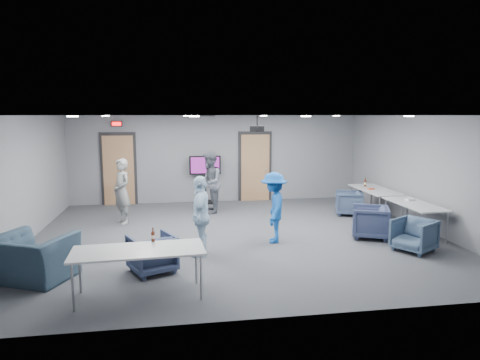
{
  "coord_description": "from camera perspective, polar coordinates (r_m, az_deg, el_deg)",
  "views": [
    {
      "loc": [
        -1.39,
        -9.28,
        2.71
      ],
      "look_at": [
        0.17,
        0.49,
        1.2
      ],
      "focal_mm": 32.0,
      "sensor_mm": 36.0,
      "label": 1
    }
  ],
  "objects": [
    {
      "name": "floor",
      "position": [
        9.76,
        -0.51,
        -7.44
      ],
      "size": [
        9.0,
        9.0,
        0.0
      ],
      "primitive_type": "plane",
      "color": "#3C3F45",
      "rests_on": "ground"
    },
    {
      "name": "ceiling",
      "position": [
        9.38,
        -0.53,
        8.62
      ],
      "size": [
        9.0,
        9.0,
        0.0
      ],
      "primitive_type": "plane",
      "rotation": [
        3.14,
        0.0,
        0.0
      ],
      "color": "silver",
      "rests_on": "wall_back"
    },
    {
      "name": "wall_back",
      "position": [
        13.42,
        -3.05,
        2.84
      ],
      "size": [
        9.0,
        0.02,
        2.7
      ],
      "primitive_type": "cube",
      "color": "gray",
      "rests_on": "floor"
    },
    {
      "name": "wall_front",
      "position": [
        5.62,
        5.55,
        -5.34
      ],
      "size": [
        9.0,
        0.02,
        2.7
      ],
      "primitive_type": "cube",
      "color": "gray",
      "rests_on": "floor"
    },
    {
      "name": "wall_left",
      "position": [
        9.88,
        -27.3,
        -0.2
      ],
      "size": [
        0.02,
        8.0,
        2.7
      ],
      "primitive_type": "cube",
      "color": "gray",
      "rests_on": "floor"
    },
    {
      "name": "wall_right",
      "position": [
        11.07,
        23.19,
        0.92
      ],
      "size": [
        0.02,
        8.0,
        2.7
      ],
      "primitive_type": "cube",
      "color": "gray",
      "rests_on": "floor"
    },
    {
      "name": "door_left",
      "position": [
        13.43,
        -15.86,
        1.32
      ],
      "size": [
        1.06,
        0.17,
        2.24
      ],
      "color": "black",
      "rests_on": "wall_back"
    },
    {
      "name": "door_right",
      "position": [
        13.58,
        2.02,
        1.72
      ],
      "size": [
        1.06,
        0.17,
        2.24
      ],
      "color": "black",
      "rests_on": "wall_back"
    },
    {
      "name": "exit_sign",
      "position": [
        13.31,
        -16.12,
        7.22
      ],
      "size": [
        0.32,
        0.08,
        0.16
      ],
      "color": "black",
      "rests_on": "wall_back"
    },
    {
      "name": "hvac_diffuser",
      "position": [
        12.11,
        -4.88,
        8.53
      ],
      "size": [
        0.6,
        0.6,
        0.03
      ],
      "primitive_type": "cube",
      "color": "black",
      "rests_on": "ceiling"
    },
    {
      "name": "downlights",
      "position": [
        9.38,
        -0.53,
        8.53
      ],
      "size": [
        6.18,
        3.78,
        0.02
      ],
      "color": "white",
      "rests_on": "ceiling"
    },
    {
      "name": "person_a",
      "position": [
        11.09,
        -15.47,
        -1.46
      ],
      "size": [
        0.66,
        0.71,
        1.64
      ],
      "primitive_type": "imported",
      "rotation": [
        0.0,
        0.0,
        -0.96
      ],
      "color": "gray",
      "rests_on": "floor"
    },
    {
      "name": "person_b",
      "position": [
        11.85,
        -4.09,
        -0.36
      ],
      "size": [
        0.71,
        0.88,
        1.71
      ],
      "primitive_type": "imported",
      "rotation": [
        0.0,
        0.0,
        -1.65
      ],
      "color": "slate",
      "rests_on": "floor"
    },
    {
      "name": "person_c",
      "position": [
        8.32,
        -5.24,
        -4.76
      ],
      "size": [
        0.54,
        0.97,
        1.56
      ],
      "primitive_type": "imported",
      "rotation": [
        0.0,
        0.0,
        -1.76
      ],
      "color": "#C6E6FF",
      "rests_on": "floor"
    },
    {
      "name": "person_d",
      "position": [
        9.15,
        4.5,
        -3.67
      ],
      "size": [
        0.78,
        1.09,
        1.51
      ],
      "primitive_type": "imported",
      "rotation": [
        0.0,
        0.0,
        -1.82
      ],
      "color": "#1A55AD",
      "rests_on": "floor"
    },
    {
      "name": "chair_right_a",
      "position": [
        12.07,
        14.3,
        -2.98
      ],
      "size": [
        0.91,
        0.9,
        0.65
      ],
      "primitive_type": "imported",
      "rotation": [
        0.0,
        0.0,
        -1.91
      ],
      "color": "#3A4964",
      "rests_on": "floor"
    },
    {
      "name": "chair_right_b",
      "position": [
        9.96,
        16.95,
        -5.37
      ],
      "size": [
        1.02,
        1.01,
        0.71
      ],
      "primitive_type": "imported",
      "rotation": [
        0.0,
        0.0,
        -1.98
      ],
      "color": "#353E5C",
      "rests_on": "floor"
    },
    {
      "name": "chair_right_c",
      "position": [
        9.29,
        22.18,
        -6.83
      ],
      "size": [
        0.98,
        0.98,
        0.66
      ],
      "primitive_type": "imported",
      "rotation": [
        0.0,
        0.0,
        -1.03
      ],
      "color": "#3D5169",
      "rests_on": "floor"
    },
    {
      "name": "chair_front_a",
      "position": [
        7.66,
        -11.66,
        -9.57
      ],
      "size": [
        0.95,
        0.96,
        0.67
      ],
      "primitive_type": "imported",
      "rotation": [
        0.0,
        0.0,
        3.57
      ],
      "color": "#384361",
      "rests_on": "floor"
    },
    {
      "name": "chair_front_b",
      "position": [
        7.91,
        -25.92,
        -9.33
      ],
      "size": [
        1.49,
        1.42,
        0.76
      ],
      "primitive_type": "imported",
      "rotation": [
        0.0,
        0.0,
        2.72
      ],
      "color": "#324556",
      "rests_on": "floor"
    },
    {
      "name": "table_right_a",
      "position": [
        12.07,
        17.62,
        -1.38
      ],
      "size": [
        0.78,
        1.88,
        0.73
      ],
      "rotation": [
        0.0,
        0.0,
        1.57
      ],
      "color": "#BABDC0",
      "rests_on": "floor"
    },
    {
      "name": "table_right_b",
      "position": [
        10.44,
        22.27,
        -3.17
      ],
      "size": [
        0.72,
        1.72,
        0.73
      ],
      "rotation": [
        0.0,
        0.0,
        1.57
      ],
      "color": "#BABDC0",
      "rests_on": "floor"
    },
    {
      "name": "table_front_left",
      "position": [
        6.61,
        -13.39,
        -9.34
      ],
      "size": [
        1.98,
        0.92,
        0.73
      ],
      "rotation": [
        0.0,
        0.0,
        0.06
      ],
      "color": "#BABDC0",
      "rests_on": "floor"
    },
    {
      "name": "bottle_front",
      "position": [
        6.93,
        -11.53,
        -7.37
      ],
      "size": [
        0.06,
        0.06,
        0.22
      ],
      "color": "#511F0D",
      "rests_on": "table_front_left"
    },
    {
      "name": "bottle_right",
      "position": [
        12.43,
        16.36,
        -0.41
      ],
      "size": [
        0.07,
        0.07,
        0.25
      ],
      "color": "#511F0D",
      "rests_on": "table_right_a"
    },
    {
      "name": "snack_box",
      "position": [
        11.99,
        17.05,
        -1.12
      ],
      "size": [
        0.17,
        0.12,
        0.04
      ],
      "primitive_type": "cube",
      "rotation": [
        0.0,
        0.0,
        0.1
      ],
      "color": "#BB482E",
      "rests_on": "table_right_a"
    },
    {
      "name": "wrapper",
      "position": [
        10.75,
        21.73,
        -2.44
      ],
      "size": [
        0.21,
        0.16,
        0.04
      ],
      "primitive_type": "cube",
      "rotation": [
        0.0,
        0.0,
        0.14
      ],
      "color": "silver",
      "rests_on": "table_right_b"
    },
    {
      "name": "tv_stand",
      "position": [
        13.19,
        -4.67,
        0.47
      ],
      "size": [
        0.96,
        0.46,
        1.47
      ],
      "color": "black",
      "rests_on": "floor"
    },
    {
      "name": "projector",
      "position": [
        9.68,
        2.32,
        6.87
      ],
      "size": [
        0.38,
        0.35,
        0.35
      ],
      "rotation": [
        0.0,
        0.0,
        -0.24
      ],
      "color": "black",
      "rests_on": "ceiling"
    }
  ]
}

